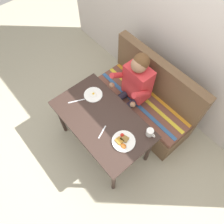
% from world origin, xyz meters
% --- Properties ---
extents(ground_plane, '(8.00, 8.00, 0.00)m').
position_xyz_m(ground_plane, '(0.00, 0.00, 0.00)').
color(ground_plane, '#AFA78E').
extents(back_wall, '(4.40, 0.10, 2.60)m').
position_xyz_m(back_wall, '(0.00, 1.27, 1.30)').
color(back_wall, beige).
rests_on(back_wall, ground).
extents(table, '(1.20, 0.70, 0.73)m').
position_xyz_m(table, '(0.00, 0.00, 0.65)').
color(table, '#32231D').
rests_on(table, ground).
extents(couch, '(1.44, 0.56, 1.00)m').
position_xyz_m(couch, '(0.00, 0.76, 0.33)').
color(couch, brown).
rests_on(couch, ground).
extents(person, '(0.45, 0.61, 1.21)m').
position_xyz_m(person, '(-0.10, 0.59, 0.74)').
color(person, red).
rests_on(person, ground).
extents(plate_breakfast, '(0.25, 0.25, 0.05)m').
position_xyz_m(plate_breakfast, '(0.36, -0.01, 0.74)').
color(plate_breakfast, white).
rests_on(plate_breakfast, table).
extents(plate_eggs, '(0.23, 0.23, 0.04)m').
position_xyz_m(plate_eggs, '(-0.33, 0.13, 0.74)').
color(plate_eggs, white).
rests_on(plate_eggs, table).
extents(coffee_mug, '(0.12, 0.08, 0.09)m').
position_xyz_m(coffee_mug, '(0.49, 0.27, 0.78)').
color(coffee_mug, white).
rests_on(coffee_mug, table).
extents(fork, '(0.08, 0.16, 0.00)m').
position_xyz_m(fork, '(0.13, -0.10, 0.73)').
color(fork, silver).
rests_on(fork, table).
extents(knife, '(0.10, 0.19, 0.00)m').
position_xyz_m(knife, '(-0.39, -0.08, 0.73)').
color(knife, silver).
rests_on(knife, table).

